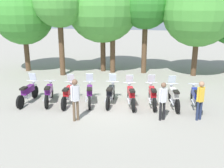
{
  "coord_description": "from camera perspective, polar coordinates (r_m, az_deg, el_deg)",
  "views": [
    {
      "loc": [
        2.4,
        -11.93,
        4.67
      ],
      "look_at": [
        0.0,
        0.5,
        0.9
      ],
      "focal_mm": 42.83,
      "sensor_mm": 36.0,
      "label": 1
    }
  ],
  "objects": [
    {
      "name": "motorcycle_0",
      "position": [
        13.78,
        -17.5,
        -1.76
      ],
      "size": [
        0.62,
        2.19,
        1.37
      ],
      "rotation": [
        0.0,
        0.0,
        1.59
      ],
      "color": "black",
      "rests_on": "ground_plane"
    },
    {
      "name": "person_0",
      "position": [
        11.22,
        10.81,
        -3.06
      ],
      "size": [
        0.37,
        0.3,
        1.64
      ],
      "rotation": [
        0.0,
        0.0,
        5.33
      ],
      "color": "black",
      "rests_on": "ground_plane"
    },
    {
      "name": "motorcycle_1",
      "position": [
        13.54,
        -13.32,
        -1.81
      ],
      "size": [
        0.79,
        2.14,
        0.99
      ],
      "rotation": [
        0.0,
        0.0,
        1.83
      ],
      "color": "black",
      "rests_on": "ground_plane"
    },
    {
      "name": "ground_plane",
      "position": [
        13.04,
        -0.42,
        -4.41
      ],
      "size": [
        80.0,
        80.0,
        0.0
      ],
      "primitive_type": "plane",
      "color": "gray"
    },
    {
      "name": "motorcycle_4",
      "position": [
        13.02,
        -0.3,
        -2.03
      ],
      "size": [
        0.62,
        2.19,
        1.37
      ],
      "rotation": [
        0.0,
        0.0,
        1.6
      ],
      "color": "black",
      "rests_on": "ground_plane"
    },
    {
      "name": "motorcycle_5",
      "position": [
        12.84,
        4.05,
        -2.34
      ],
      "size": [
        0.77,
        2.15,
        1.37
      ],
      "rotation": [
        0.0,
        0.0,
        1.82
      ],
      "color": "black",
      "rests_on": "ground_plane"
    },
    {
      "name": "person_2",
      "position": [
        11.02,
        -7.85,
        -2.65
      ],
      "size": [
        0.34,
        0.34,
        1.8
      ],
      "rotation": [
        0.0,
        0.0,
        5.51
      ],
      "color": "brown",
      "rests_on": "ground_plane"
    },
    {
      "name": "tree_0",
      "position": [
        20.14,
        -18.41,
        13.92
      ],
      "size": [
        4.21,
        4.21,
        6.14
      ],
      "color": "brown",
      "rests_on": "ground_plane"
    },
    {
      "name": "tree_5",
      "position": [
        18.61,
        18.06,
        14.77
      ],
      "size": [
        4.71,
        4.71,
        6.7
      ],
      "color": "brown",
      "rests_on": "ground_plane"
    },
    {
      "name": "motorcycle_7",
      "position": [
        12.98,
        13.04,
        -2.53
      ],
      "size": [
        0.67,
        2.17,
        1.37
      ],
      "rotation": [
        0.0,
        0.0,
        1.75
      ],
      "color": "black",
      "rests_on": "ground_plane"
    },
    {
      "name": "tree_2",
      "position": [
        19.13,
        -2.03,
        16.33
      ],
      "size": [
        5.06,
        5.06,
        7.13
      ],
      "color": "brown",
      "rests_on": "ground_plane"
    },
    {
      "name": "tree_3",
      "position": [
        18.69,
        0.14,
        16.81
      ],
      "size": [
        3.38,
        3.38,
        6.47
      ],
      "color": "brown",
      "rests_on": "ground_plane"
    },
    {
      "name": "motorcycle_6",
      "position": [
        12.97,
        8.6,
        -2.29
      ],
      "size": [
        0.65,
        2.17,
        1.37
      ],
      "rotation": [
        0.0,
        0.0,
        1.74
      ],
      "color": "black",
      "rests_on": "ground_plane"
    },
    {
      "name": "tree_4",
      "position": [
        18.67,
        7.23,
        16.43
      ],
      "size": [
        3.3,
        3.3,
        6.35
      ],
      "color": "brown",
      "rests_on": "ground_plane"
    },
    {
      "name": "person_1",
      "position": [
        11.61,
        18.34,
        -2.8
      ],
      "size": [
        0.37,
        0.31,
        1.69
      ],
      "rotation": [
        0.0,
        0.0,
        2.23
      ],
      "color": "#232D4C",
      "rests_on": "ground_plane"
    },
    {
      "name": "tree_1",
      "position": [
        18.25,
        -11.23,
        16.84
      ],
      "size": [
        3.37,
        3.37,
        6.57
      ],
      "color": "brown",
      "rests_on": "ground_plane"
    },
    {
      "name": "motorcycle_3",
      "position": [
        13.09,
        -4.8,
        -1.97
      ],
      "size": [
        0.78,
        2.14,
        1.37
      ],
      "rotation": [
        0.0,
        0.0,
        1.83
      ],
      "color": "black",
      "rests_on": "ground_plane"
    },
    {
      "name": "motorcycle_2",
      "position": [
        13.14,
        -9.34,
        -2.08
      ],
      "size": [
        0.62,
        2.19,
        1.37
      ],
      "rotation": [
        0.0,
        0.0,
        1.66
      ],
      "color": "black",
      "rests_on": "ground_plane"
    },
    {
      "name": "motorcycle_8",
      "position": [
        13.22,
        17.4,
        -2.59
      ],
      "size": [
        0.62,
        2.19,
        0.99
      ],
      "rotation": [
        0.0,
        0.0,
        1.64
      ],
      "color": "black",
      "rests_on": "ground_plane"
    }
  ]
}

